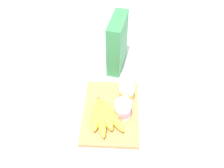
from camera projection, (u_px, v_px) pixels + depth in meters
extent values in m
plane|color=white|center=(111.00, 113.00, 0.99)|extent=(2.40, 2.40, 0.00)
cube|color=#A37A4C|center=(111.00, 112.00, 0.99)|extent=(0.32, 0.23, 0.02)
cube|color=#38844C|center=(117.00, 44.00, 1.09)|extent=(0.19, 0.10, 0.26)
cylinder|color=white|center=(127.00, 93.00, 0.99)|extent=(0.06, 0.06, 0.08)
cylinder|color=gold|center=(127.00, 93.00, 0.99)|extent=(0.06, 0.06, 0.03)
cylinder|color=silver|center=(127.00, 87.00, 0.96)|extent=(0.06, 0.06, 0.00)
cylinder|color=white|center=(123.00, 110.00, 0.93)|extent=(0.06, 0.06, 0.08)
cylinder|color=pink|center=(123.00, 110.00, 0.93)|extent=(0.06, 0.06, 0.03)
cylinder|color=silver|center=(123.00, 104.00, 0.90)|extent=(0.07, 0.07, 0.00)
ellipsoid|color=yellow|center=(96.00, 114.00, 0.95)|extent=(0.16, 0.04, 0.03)
ellipsoid|color=yellow|center=(101.00, 117.00, 0.94)|extent=(0.19, 0.07, 0.04)
ellipsoid|color=yellow|center=(105.00, 114.00, 0.95)|extent=(0.17, 0.10, 0.04)
ellipsoid|color=yellow|center=(111.00, 114.00, 0.95)|extent=(0.17, 0.14, 0.04)
cylinder|color=brown|center=(99.00, 100.00, 1.01)|extent=(0.01, 0.01, 0.02)
cylinder|color=silver|center=(88.00, 168.00, 0.84)|extent=(0.06, 0.10, 0.01)
ellipsoid|color=silver|center=(74.00, 159.00, 0.86)|extent=(0.04, 0.04, 0.01)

